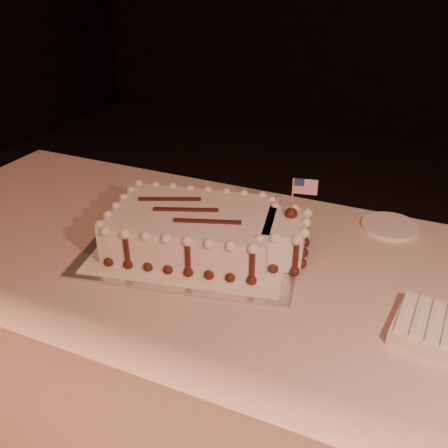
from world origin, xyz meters
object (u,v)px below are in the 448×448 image
at_px(cake_board, 194,247).
at_px(side_plate, 390,226).
at_px(banquet_table, 322,407).
at_px(sheet_cake, 205,230).

xyz_separation_m(cake_board, side_plate, (0.43, 0.30, 0.00)).
bearing_deg(cake_board, side_plate, 23.51).
distance_m(banquet_table, side_plate, 0.50).
height_order(cake_board, side_plate, side_plate).
distance_m(sheet_cake, side_plate, 0.50).
bearing_deg(banquet_table, side_plate, 78.42).
bearing_deg(side_plate, sheet_cake, -143.73).
xyz_separation_m(banquet_table, sheet_cake, (-0.34, 0.02, 0.43)).
bearing_deg(banquet_table, cake_board, 177.33).
relative_size(banquet_table, side_plate, 16.26).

